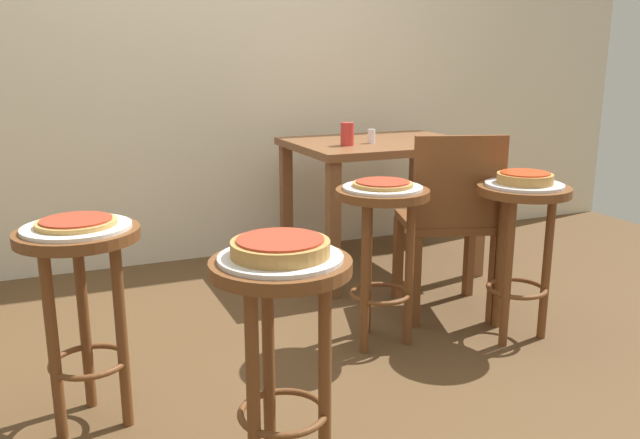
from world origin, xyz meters
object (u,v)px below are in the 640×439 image
Objects in this scene: cup_near_edge at (347,134)px; serving_plate_foreground at (280,258)px; pizza_foreground at (280,247)px; pizza_leftside at (525,178)px; wooden_chair at (450,218)px; stool_foreground at (281,322)px; stool_rear at (382,231)px; serving_plate_middle at (77,227)px; stool_leftside at (521,227)px; serving_plate_leftside at (524,185)px; condiment_shaker at (371,136)px; dining_table at (380,161)px; pizza_rear at (383,184)px; pizza_middle at (76,222)px; stool_middle at (82,283)px; serving_plate_rear at (383,188)px.

serving_plate_foreground is at bearing -121.04° from cup_near_edge.
pizza_leftside is (1.25, 0.55, 0.00)m from pizza_foreground.
stool_foreground is at bearing -142.21° from wooden_chair.
pizza_leftside is 0.34× the size of stool_rear.
serving_plate_middle is 1.73m from stool_leftside.
stool_leftside and stool_rear have the same top height.
serving_plate_leftside is 1.02m from cup_near_edge.
dining_table is at bearing 38.43° from condiment_shaker.
stool_rear is 0.19m from pizza_rear.
cup_near_edge is at bearing -156.88° from dining_table.
pizza_rear reaches higher than serving_plate_middle.
dining_table reaches higher than stool_leftside.
cup_near_edge is (1.37, 0.97, 0.12)m from serving_plate_middle.
dining_table reaches higher than stool_rear.
pizza_foreground is 1.87m from condiment_shaker.
dining_table reaches higher than pizza_rear.
stool_rear is (0.69, 0.72, -0.21)m from pizza_foreground.
dining_table reaches higher than pizza_middle.
dining_table is (1.63, 1.07, 0.13)m from stool_middle.
cup_near_edge reaches higher than serving_plate_middle.
stool_foreground is 1.00m from stool_rear.
pizza_rear is at bearing -114.52° from condiment_shaker.
pizza_leftside reaches higher than stool_middle.
condiment_shaker reaches higher than serving_plate_rear.
pizza_leftside is at bearing -16.91° from stool_rear.
serving_plate_middle is at bearing -179.67° from serving_plate_leftside.
wooden_chair reaches higher than pizza_leftside.
stool_leftside is at bearing 0.33° from serving_plate_middle.
stool_leftside is (1.25, 0.55, 0.00)m from stool_foreground.
pizza_leftside is (1.72, 0.01, 0.01)m from pizza_middle.
stool_leftside is 0.61m from serving_plate_rear.
wooden_chair is at bearing -84.90° from condiment_shaker.
serving_plate_middle is at bearing -168.23° from wooden_chair.
serving_plate_rear is (-0.56, 0.17, -0.03)m from pizza_leftside.
pizza_rear is 0.51m from wooden_chair.
serving_plate_leftside is (1.25, 0.55, 0.18)m from stool_foreground.
condiment_shaker is (1.53, 1.00, 0.08)m from pizza_middle.
stool_middle is at bearing -146.89° from condiment_shaker.
wooden_chair is (1.59, 0.33, -0.21)m from pizza_middle.
stool_foreground is at bearing -125.69° from dining_table.
pizza_middle reaches higher than serving_plate_rear.
condiment_shaker reaches higher than pizza_foreground.
pizza_leftside is (1.25, 0.55, 0.03)m from serving_plate_foreground.
stool_foreground is 1.42m from wooden_chair.
dining_table is (1.16, 1.61, 0.13)m from stool_foreground.
dining_table is at bearing 23.12° from cup_near_edge.
serving_plate_rear is at bearing -160.78° from wooden_chair.
pizza_foreground is (0.00, 0.00, 0.21)m from stool_foreground.
serving_plate_middle is at bearing -90.00° from pizza_middle.
cup_near_edge is at bearing 58.96° from serving_plate_foreground.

